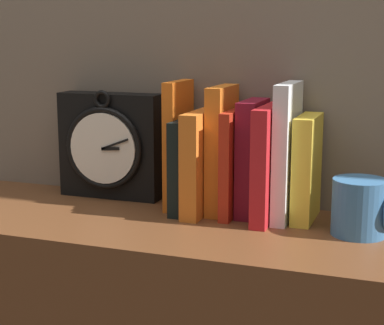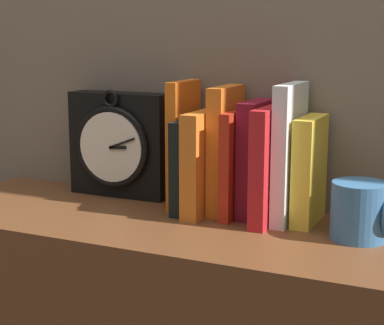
{
  "view_description": "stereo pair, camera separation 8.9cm",
  "coord_description": "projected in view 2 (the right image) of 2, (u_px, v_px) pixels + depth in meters",
  "views": [
    {
      "loc": [
        0.37,
        -1.01,
        1.18
      ],
      "look_at": [
        0.0,
        0.0,
        0.96
      ],
      "focal_mm": 60.0,
      "sensor_mm": 36.0,
      "label": 1
    },
    {
      "loc": [
        0.45,
        -0.98,
        1.18
      ],
      "look_at": [
        0.0,
        0.0,
        0.96
      ],
      "focal_mm": 60.0,
      "sensor_mm": 36.0,
      "label": 2
    }
  ],
  "objects": [
    {
      "name": "clock",
      "position": [
        119.0,
        145.0,
        1.3
      ],
      "size": [
        0.21,
        0.07,
        0.22
      ],
      "color": "black",
      "rests_on": "bookshelf"
    },
    {
      "name": "book_slot0_orange",
      "position": [
        184.0,
        145.0,
        1.21
      ],
      "size": [
        0.02,
        0.11,
        0.24
      ],
      "color": "orange",
      "rests_on": "bookshelf"
    },
    {
      "name": "book_slot1_black",
      "position": [
        192.0,
        165.0,
        1.19
      ],
      "size": [
        0.03,
        0.14,
        0.17
      ],
      "color": "black",
      "rests_on": "bookshelf"
    },
    {
      "name": "book_slot2_orange",
      "position": [
        205.0,
        162.0,
        1.17
      ],
      "size": [
        0.03,
        0.15,
        0.19
      ],
      "color": "orange",
      "rests_on": "bookshelf"
    },
    {
      "name": "book_slot3_orange",
      "position": [
        226.0,
        150.0,
        1.17
      ],
      "size": [
        0.03,
        0.12,
        0.23
      ],
      "color": "orange",
      "rests_on": "bookshelf"
    },
    {
      "name": "book_slot4_red",
      "position": [
        238.0,
        163.0,
        1.15
      ],
      "size": [
        0.02,
        0.14,
        0.19
      ],
      "color": "#B02714",
      "rests_on": "bookshelf"
    },
    {
      "name": "book_slot5_maroon",
      "position": [
        255.0,
        159.0,
        1.15
      ],
      "size": [
        0.03,
        0.11,
        0.21
      ],
      "color": "maroon",
      "rests_on": "bookshelf"
    },
    {
      "name": "book_slot6_red",
      "position": [
        271.0,
        164.0,
        1.12
      ],
      "size": [
        0.03,
        0.16,
        0.2
      ],
      "color": "red",
      "rests_on": "bookshelf"
    },
    {
      "name": "book_slot7_white",
      "position": [
        289.0,
        153.0,
        1.11
      ],
      "size": [
        0.03,
        0.13,
        0.24
      ],
      "color": "white",
      "rests_on": "bookshelf"
    },
    {
      "name": "book_slot8_yellow",
      "position": [
        310.0,
        170.0,
        1.11
      ],
      "size": [
        0.03,
        0.12,
        0.19
      ],
      "color": "yellow",
      "rests_on": "bookshelf"
    },
    {
      "name": "mug",
      "position": [
        361.0,
        211.0,
        1.02
      ],
      "size": [
        0.1,
        0.09,
        0.09
      ],
      "color": "teal",
      "rests_on": "bookshelf"
    }
  ]
}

